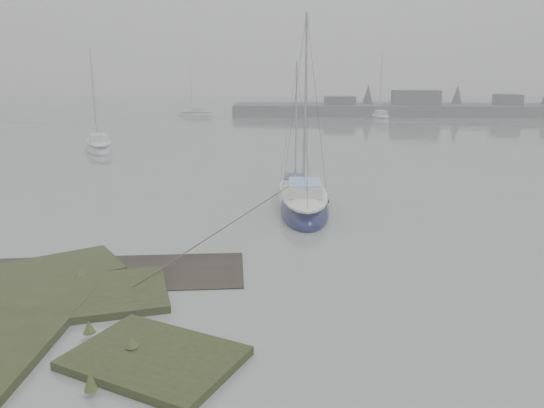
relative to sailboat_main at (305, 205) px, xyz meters
The scene contains 7 objects.
ground 18.47m from the sailboat_main, 102.70° to the left, with size 160.00×160.00×0.00m, color slate.
far_shoreline 54.87m from the sailboat_main, 65.46° to the left, with size 60.00×8.00×4.15m.
sailboat_main is the anchor object (origin of this frame).
sailboat_white 2.78m from the sailboat_main, 98.05° to the left, with size 1.78×4.98×6.96m.
sailboat_far_a 22.99m from the sailboat_main, 131.60° to the left, with size 4.15×6.11×8.24m.
sailboat_far_b 41.96m from the sailboat_main, 76.17° to the left, with size 2.00×5.91×8.31m.
sailboat_far_c 49.35m from the sailboat_main, 105.18° to the left, with size 4.79×1.76×6.68m.
Camera 1 is at (3.36, -10.64, 6.17)m, focal length 35.00 mm.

